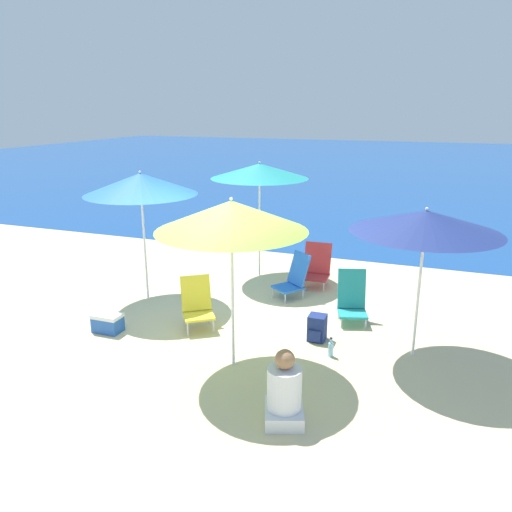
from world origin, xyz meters
TOP-DOWN VIEW (x-y plane):
  - ground_plane at (0.00, 0.00)m, footprint 60.00×60.00m
  - sea_water at (0.00, 24.60)m, footprint 60.00×40.00m
  - beach_umbrella_blue at (-1.87, 1.14)m, footprint 1.85×1.85m
  - beach_umbrella_navy at (2.57, 0.58)m, footprint 1.87×1.87m
  - beach_umbrella_teal at (-0.49, 2.98)m, footprint 1.83×1.83m
  - beach_umbrella_lime at (0.42, -0.49)m, footprint 1.84×1.84m
  - beach_chair_red at (0.69, 2.82)m, footprint 0.51×0.58m
  - beach_chair_blue at (0.48, 2.08)m, footprint 0.67×0.69m
  - beach_chair_yellow at (-0.54, 0.39)m, footprint 0.65×0.67m
  - beach_chair_teal at (1.59, 1.42)m, footprint 0.55×0.59m
  - person_seated_near at (1.38, -1.42)m, footprint 0.54×0.58m
  - backpack_navy at (1.26, 0.57)m, footprint 0.24×0.26m
  - water_bottle at (1.54, 0.16)m, footprint 0.07×0.07m
  - cooler_box at (-1.70, -0.22)m, footprint 0.42×0.27m

SIDE VIEW (x-z plane):
  - ground_plane at x=0.00m, z-range 0.00..0.00m
  - sea_water at x=0.00m, z-range 0.00..0.01m
  - water_bottle at x=1.54m, z-range -0.03..0.24m
  - cooler_box at x=-1.70m, z-range 0.00..0.28m
  - backpack_navy at x=1.26m, z-range 0.00..0.37m
  - person_seated_near at x=1.38m, z-range -0.09..0.74m
  - beach_chair_red at x=0.69m, z-range -0.03..0.75m
  - beach_chair_blue at x=0.48m, z-range -0.03..0.75m
  - beach_chair_teal at x=1.59m, z-range -0.04..0.76m
  - beach_chair_yellow at x=-0.54m, z-range -0.01..0.76m
  - beach_umbrella_navy at x=2.57m, z-range 0.82..2.83m
  - beach_umbrella_lime at x=0.42m, z-range 0.86..3.04m
  - beach_umbrella_blue at x=-1.87m, z-range 0.89..3.09m
  - beach_umbrella_teal at x=-0.49m, z-range 0.93..3.15m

